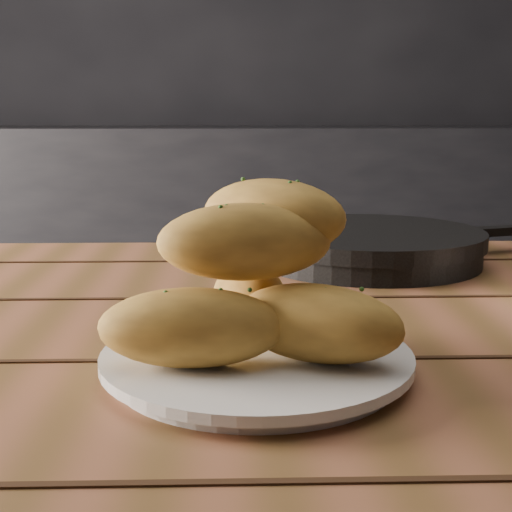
% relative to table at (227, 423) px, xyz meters
% --- Properties ---
extents(back_wall, '(4.00, 0.04, 2.70)m').
position_rel_table_xyz_m(back_wall, '(-0.04, 2.33, 0.70)').
color(back_wall, black).
rests_on(back_wall, ground).
extents(counter, '(2.80, 0.60, 0.90)m').
position_rel_table_xyz_m(counter, '(-0.04, 2.03, -0.20)').
color(counter, black).
rests_on(counter, ground).
extents(table, '(1.41, 0.90, 0.75)m').
position_rel_table_xyz_m(table, '(0.00, 0.00, 0.00)').
color(table, brown).
rests_on(table, ground).
extents(plate, '(0.24, 0.24, 0.02)m').
position_rel_table_xyz_m(plate, '(0.03, -0.13, 0.11)').
color(plate, silver).
rests_on(plate, table).
extents(bread_rolls, '(0.23, 0.19, 0.13)m').
position_rel_table_xyz_m(bread_rolls, '(0.02, -0.13, 0.17)').
color(bread_rolls, gold).
rests_on(bread_rolls, plate).
extents(skillet, '(0.44, 0.31, 0.05)m').
position_rel_table_xyz_m(skillet, '(0.19, 0.29, 0.12)').
color(skillet, black).
rests_on(skillet, table).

